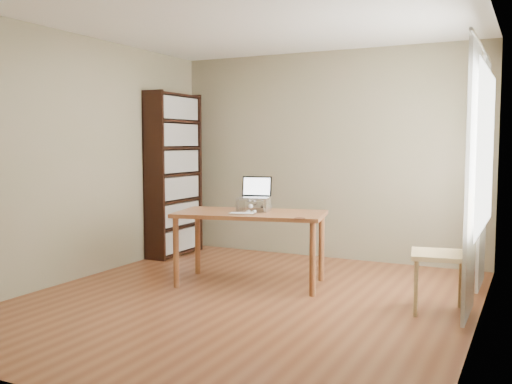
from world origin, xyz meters
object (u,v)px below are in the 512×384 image
(keyboard, at_px, (242,214))
(bookshelf, at_px, (174,174))
(laptop, at_px, (256,193))
(chair, at_px, (450,247))
(cat, at_px, (256,205))
(desk, at_px, (250,221))

(keyboard, bearing_deg, bookshelf, 129.12)
(laptop, relative_size, chair, 0.34)
(bookshelf, distance_m, chair, 3.79)
(bookshelf, relative_size, chair, 1.99)
(keyboard, bearing_deg, laptop, 78.40)
(cat, bearing_deg, chair, -23.80)
(laptop, bearing_deg, desk, -102.04)
(desk, xyz_separation_m, laptop, (-0.00, 0.14, 0.28))
(laptop, height_order, keyboard, laptop)
(cat, bearing_deg, desk, -111.45)
(bookshelf, height_order, desk, bookshelf)
(chair, bearing_deg, keyboard, 171.55)
(bookshelf, relative_size, desk, 1.29)
(desk, bearing_deg, laptop, 77.96)
(cat, bearing_deg, laptop, 97.87)
(desk, distance_m, cat, 0.19)
(desk, bearing_deg, chair, -16.84)
(desk, distance_m, laptop, 0.31)
(laptop, relative_size, keyboard, 1.30)
(desk, distance_m, keyboard, 0.24)
(bookshelf, distance_m, desk, 1.91)
(laptop, xyz_separation_m, chair, (1.99, -0.30, -0.36))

